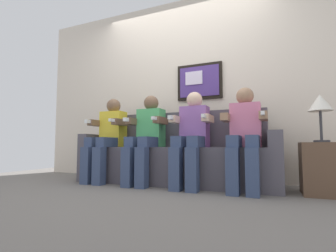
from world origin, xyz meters
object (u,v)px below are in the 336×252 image
object	(u,v)px
couch	(174,158)
side_table_right	(324,169)
table_lamp	(320,105)
person_leftmost	(108,135)
person_rightmost	(245,133)
person_left_center	(147,134)
person_right_center	(192,133)

from	to	relation	value
couch	side_table_right	size ratio (longest dim) A/B	4.95
table_lamp	side_table_right	bearing A→B (deg)	66.76
person_leftmost	side_table_right	bearing A→B (deg)	1.43
person_rightmost	table_lamp	xyz separation A→B (m)	(0.70, 0.03, 0.25)
couch	person_rightmost	xyz separation A→B (m)	(0.87, -0.17, 0.29)
table_lamp	person_left_center	bearing A→B (deg)	-179.16
person_rightmost	side_table_right	size ratio (longest dim) A/B	2.22
person_rightmost	table_lamp	size ratio (longest dim) A/B	2.41
person_right_center	person_rightmost	world-z (taller)	same
person_left_center	person_right_center	xyz separation A→B (m)	(0.58, 0.00, 0.00)
person_left_center	person_leftmost	bearing A→B (deg)	180.00
couch	person_left_center	size ratio (longest dim) A/B	2.23
person_leftmost	side_table_right	xyz separation A→B (m)	(2.46, 0.06, -0.36)
person_leftmost	person_left_center	distance (m)	0.58
person_leftmost	side_table_right	world-z (taller)	person_leftmost
person_right_center	table_lamp	size ratio (longest dim) A/B	2.41
person_left_center	table_lamp	bearing A→B (deg)	0.84
couch	side_table_right	world-z (taller)	couch
couch	person_rightmost	distance (m)	0.94
person_right_center	table_lamp	xyz separation A→B (m)	(1.28, 0.03, 0.25)
person_right_center	side_table_right	size ratio (longest dim) A/B	2.22
person_leftmost	person_left_center	xyz separation A→B (m)	(0.58, 0.00, 0.00)
couch	table_lamp	xyz separation A→B (m)	(1.57, -0.14, 0.55)
side_table_right	table_lamp	bearing A→B (deg)	-113.24
person_rightmost	person_right_center	bearing A→B (deg)	-179.95
person_leftmost	table_lamp	bearing A→B (deg)	0.64
person_leftmost	person_rightmost	distance (m)	1.75
couch	person_rightmost	size ratio (longest dim) A/B	2.23
couch	person_right_center	world-z (taller)	person_right_center
person_rightmost	table_lamp	distance (m)	0.74
couch	person_leftmost	distance (m)	0.94
person_left_center	person_right_center	distance (m)	0.58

